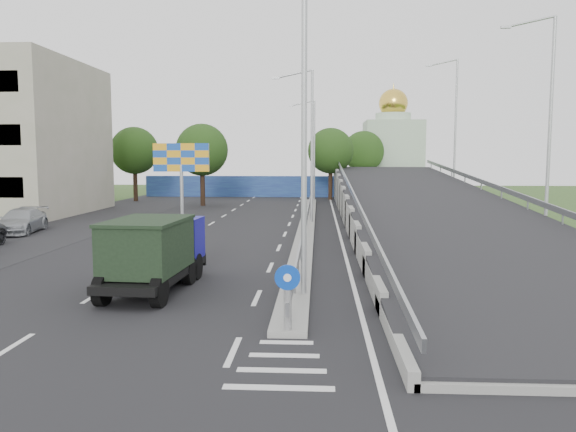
# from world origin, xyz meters

# --- Properties ---
(ground) EXTENTS (160.00, 160.00, 0.00)m
(ground) POSITION_xyz_m (0.00, 0.00, 0.00)
(ground) COLOR #2D4C1E
(ground) RESTS_ON ground
(road_surface) EXTENTS (26.00, 90.00, 0.04)m
(road_surface) POSITION_xyz_m (-3.00, 20.00, 0.00)
(road_surface) COLOR black
(road_surface) RESTS_ON ground
(parking_strip) EXTENTS (8.00, 90.00, 0.05)m
(parking_strip) POSITION_xyz_m (-16.00, 20.00, 0.00)
(parking_strip) COLOR black
(parking_strip) RESTS_ON ground
(median) EXTENTS (1.00, 44.00, 0.20)m
(median) POSITION_xyz_m (0.00, 24.00, 0.10)
(median) COLOR gray
(median) RESTS_ON ground
(overpass_ramp) EXTENTS (10.00, 50.00, 3.50)m
(overpass_ramp) POSITION_xyz_m (7.50, 24.00, 1.75)
(overpass_ramp) COLOR gray
(overpass_ramp) RESTS_ON ground
(median_guardrail) EXTENTS (0.09, 44.00, 0.71)m
(median_guardrail) POSITION_xyz_m (0.00, 24.00, 0.75)
(median_guardrail) COLOR gray
(median_guardrail) RESTS_ON median
(sign_bollard) EXTENTS (0.64, 0.23, 1.67)m
(sign_bollard) POSITION_xyz_m (0.00, 2.17, 1.03)
(sign_bollard) COLOR black
(sign_bollard) RESTS_ON median
(lamp_post_near) EXTENTS (2.74, 0.18, 10.08)m
(lamp_post_near) POSITION_xyz_m (0.11, 6.00, 5.81)
(lamp_post_near) COLOR #B2B5B7
(lamp_post_near) RESTS_ON median
(lamp_post_mid) EXTENTS (2.74, 0.18, 10.08)m
(lamp_post_mid) POSITION_xyz_m (0.11, 26.00, 5.81)
(lamp_post_mid) COLOR #B2B5B7
(lamp_post_mid) RESTS_ON median
(lamp_post_far) EXTENTS (2.74, 0.18, 10.08)m
(lamp_post_far) POSITION_xyz_m (0.11, 46.00, 5.81)
(lamp_post_far) COLOR #B2B5B7
(lamp_post_far) RESTS_ON median
(blue_wall) EXTENTS (30.00, 0.50, 2.40)m
(blue_wall) POSITION_xyz_m (-4.00, 52.00, 1.20)
(blue_wall) COLOR navy
(blue_wall) RESTS_ON ground
(church) EXTENTS (7.00, 7.00, 13.80)m
(church) POSITION_xyz_m (10.00, 60.00, 5.31)
(church) COLOR #B2CCAD
(church) RESTS_ON ground
(billboard) EXTENTS (4.00, 0.24, 5.50)m
(billboard) POSITION_xyz_m (-9.00, 28.00, 4.19)
(billboard) COLOR #B2B5B7
(billboard) RESTS_ON ground
(tree_left_mid) EXTENTS (4.80, 4.80, 7.60)m
(tree_left_mid) POSITION_xyz_m (-10.00, 40.00, 5.18)
(tree_left_mid) COLOR black
(tree_left_mid) RESTS_ON ground
(tree_median_far) EXTENTS (4.80, 4.80, 7.60)m
(tree_median_far) POSITION_xyz_m (2.00, 48.00, 5.18)
(tree_median_far) COLOR black
(tree_median_far) RESTS_ON ground
(tree_left_far) EXTENTS (4.80, 4.80, 7.60)m
(tree_left_far) POSITION_xyz_m (-18.00, 45.00, 5.18)
(tree_left_far) COLOR black
(tree_left_far) RESTS_ON ground
(tree_ramp_far) EXTENTS (4.80, 4.80, 7.60)m
(tree_ramp_far) POSITION_xyz_m (6.00, 55.00, 5.18)
(tree_ramp_far) COLOR black
(tree_ramp_far) RESTS_ON ground
(dump_truck) EXTENTS (2.45, 5.81, 2.51)m
(dump_truck) POSITION_xyz_m (-4.77, 7.03, 1.39)
(dump_truck) COLOR black
(dump_truck) RESTS_ON ground
(parked_car_d) EXTENTS (2.75, 5.22, 1.44)m
(parked_car_d) POSITION_xyz_m (-17.00, 20.84, 0.72)
(parked_car_d) COLOR #9DA0A5
(parked_car_d) RESTS_ON ground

